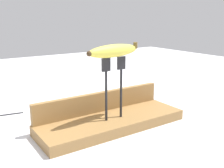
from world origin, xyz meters
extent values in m
plane|color=silver|center=(0.00, 0.00, 0.00)|extent=(3.00, 3.00, 0.00)
cube|color=olive|center=(0.00, 0.00, 0.02)|extent=(0.44, 0.15, 0.03)
cube|color=olive|center=(0.00, 0.06, 0.06)|extent=(0.43, 0.02, 0.06)
cylinder|color=black|center=(-0.03, -0.01, 0.10)|extent=(0.01, 0.01, 0.14)
cube|color=black|center=(-0.03, -0.01, 0.19)|extent=(0.03, 0.01, 0.04)
cylinder|color=black|center=(0.03, -0.01, 0.10)|extent=(0.01, 0.01, 0.14)
cube|color=black|center=(0.03, -0.01, 0.19)|extent=(0.03, 0.01, 0.04)
ellipsoid|color=#DBD147|center=(0.00, -0.01, 0.22)|extent=(0.18, 0.06, 0.03)
cylinder|color=brown|center=(0.08, 0.00, 0.23)|extent=(0.01, 0.01, 0.02)
sphere|color=#3F2D19|center=(-0.08, -0.02, 0.22)|extent=(0.01, 0.01, 0.01)
cylinder|color=black|center=(-0.24, 0.27, 0.00)|extent=(0.12, 0.03, 0.01)
camera|label=1|loc=(-0.40, -0.60, 0.32)|focal=42.91mm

